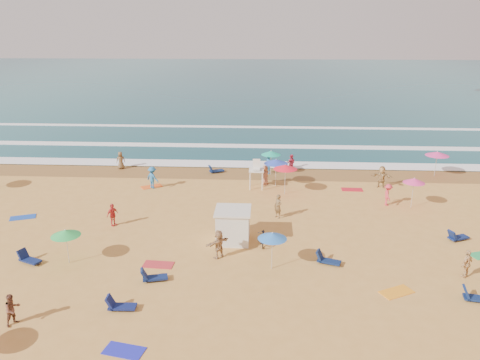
{
  "coord_description": "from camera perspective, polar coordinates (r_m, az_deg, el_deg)",
  "views": [
    {
      "loc": [
        2.53,
        -28.14,
        12.99
      ],
      "look_at": [
        0.69,
        6.0,
        1.5
      ],
      "focal_mm": 35.0,
      "sensor_mm": 36.0,
      "label": 1
    }
  ],
  "objects": [
    {
      "name": "ground",
      "position": [
        31.1,
        -1.87,
        -6.13
      ],
      "size": [
        220.0,
        220.0,
        0.0
      ],
      "primitive_type": "plane",
      "color": "gold",
      "rests_on": "ground"
    },
    {
      "name": "ocean",
      "position": [
        112.92,
        1.81,
        11.96
      ],
      "size": [
        220.0,
        140.0,
        0.18
      ],
      "primitive_type": "cube",
      "color": "#0C4756",
      "rests_on": "ground"
    },
    {
      "name": "wet_sand",
      "position": [
        42.74,
        -0.46,
        0.89
      ],
      "size": [
        220.0,
        220.0,
        0.0
      ],
      "primitive_type": "plane",
      "color": "olive",
      "rests_on": "ground"
    },
    {
      "name": "surf_foam",
      "position": [
        51.18,
        0.15,
        3.99
      ],
      "size": [
        200.0,
        18.7,
        0.05
      ],
      "color": "white",
      "rests_on": "ground"
    },
    {
      "name": "cabana",
      "position": [
        29.2,
        -0.86,
        -5.67
      ],
      "size": [
        2.0,
        2.0,
        2.0
      ],
      "primitive_type": "cube",
      "color": "silver",
      "rests_on": "ground"
    },
    {
      "name": "cabana_roof",
      "position": [
        28.78,
        -0.87,
        -3.74
      ],
      "size": [
        2.2,
        2.2,
        0.12
      ],
      "primitive_type": "cube",
      "color": "silver",
      "rests_on": "cabana"
    },
    {
      "name": "bicycle",
      "position": [
        29.08,
        2.87,
        -6.89
      ],
      "size": [
        0.71,
        1.91,
        0.99
      ],
      "primitive_type": "imported",
      "rotation": [
        0.0,
        0.0,
        -0.03
      ],
      "color": "black",
      "rests_on": "ground"
    },
    {
      "name": "lifeguard_stand",
      "position": [
        38.51,
        2.01,
        0.5
      ],
      "size": [
        1.2,
        1.2,
        2.1
      ],
      "primitive_type": null,
      "color": "white",
      "rests_on": "ground"
    },
    {
      "name": "beach_umbrellas",
      "position": [
        31.02,
        1.78,
        -2.07
      ],
      "size": [
        50.12,
        27.82,
        0.74
      ],
      "color": "#EDFB1A",
      "rests_on": "ground"
    },
    {
      "name": "loungers",
      "position": [
        29.47,
        7.52,
        -7.39
      ],
      "size": [
        37.02,
        22.62,
        0.34
      ],
      "color": "#101D51",
      "rests_on": "ground"
    },
    {
      "name": "towels",
      "position": [
        29.22,
        -2.39,
        -7.81
      ],
      "size": [
        56.13,
        27.78,
        0.03
      ],
      "color": "red",
      "rests_on": "ground"
    },
    {
      "name": "beachgoers",
      "position": [
        34.75,
        -2.6,
        -1.91
      ],
      "size": [
        40.74,
        25.52,
        2.09
      ],
      "color": "tan",
      "rests_on": "ground"
    }
  ]
}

